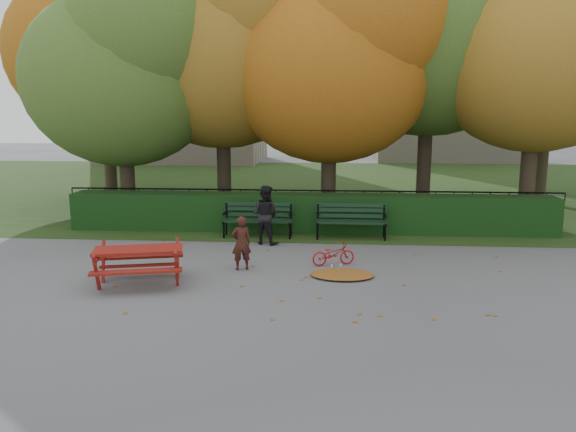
# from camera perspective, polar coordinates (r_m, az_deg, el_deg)

# --- Properties ---
(ground) EXTENTS (90.00, 90.00, 0.00)m
(ground) POSITION_cam_1_polar(r_m,az_deg,el_deg) (10.97, 1.23, -6.43)
(ground) COLOR slate
(ground) RESTS_ON ground
(grass_strip) EXTENTS (90.00, 90.00, 0.00)m
(grass_strip) POSITION_cam_1_polar(r_m,az_deg,el_deg) (24.69, 3.03, 3.12)
(grass_strip) COLOR #1D3615
(grass_strip) RESTS_ON ground
(building_left) EXTENTS (10.00, 7.00, 15.00)m
(building_left) POSITION_cam_1_polar(r_m,az_deg,el_deg) (37.95, -10.72, 16.91)
(building_left) COLOR #B09F8B
(building_left) RESTS_ON ground
(building_right) EXTENTS (9.00, 6.00, 12.00)m
(building_right) POSITION_cam_1_polar(r_m,az_deg,el_deg) (39.28, 15.78, 14.28)
(building_right) COLOR #B09F8B
(building_right) RESTS_ON ground
(hedge) EXTENTS (13.00, 0.90, 1.00)m
(hedge) POSITION_cam_1_polar(r_m,az_deg,el_deg) (15.22, 2.17, 0.33)
(hedge) COLOR black
(hedge) RESTS_ON ground
(iron_fence) EXTENTS (14.00, 0.04, 1.02)m
(iron_fence) POSITION_cam_1_polar(r_m,az_deg,el_deg) (16.01, 2.29, 0.97)
(iron_fence) COLOR black
(iron_fence) RESTS_ON ground
(tree_a) EXTENTS (5.88, 5.60, 7.48)m
(tree_a) POSITION_cam_1_polar(r_m,az_deg,el_deg) (17.10, -15.83, 14.60)
(tree_a) COLOR #2D241A
(tree_a) RESTS_ON ground
(tree_b) EXTENTS (6.72, 6.40, 8.79)m
(tree_b) POSITION_cam_1_polar(r_m,az_deg,el_deg) (17.61, -5.77, 17.69)
(tree_b) COLOR #2D241A
(tree_b) RESTS_ON ground
(tree_c) EXTENTS (6.30, 6.00, 8.00)m
(tree_c) POSITION_cam_1_polar(r_m,az_deg,el_deg) (16.51, 5.50, 16.16)
(tree_c) COLOR #2D241A
(tree_c) RESTS_ON ground
(tree_d) EXTENTS (7.14, 6.80, 9.58)m
(tree_d) POSITION_cam_1_polar(r_m,az_deg,el_deg) (18.22, 15.67, 18.97)
(tree_d) COLOR #2D241A
(tree_d) RESTS_ON ground
(tree_e) EXTENTS (6.09, 5.80, 8.16)m
(tree_e) POSITION_cam_1_polar(r_m,az_deg,el_deg) (17.40, 25.39, 15.79)
(tree_e) COLOR #2D241A
(tree_e) RESTS_ON ground
(tree_f) EXTENTS (6.93, 6.60, 9.19)m
(tree_f) POSITION_cam_1_polar(r_m,az_deg,el_deg) (21.30, -17.61, 16.81)
(tree_f) COLOR #2D241A
(tree_f) RESTS_ON ground
(tree_g) EXTENTS (6.30, 6.00, 8.55)m
(tree_g) POSITION_cam_1_polar(r_m,az_deg,el_deg) (21.78, 26.24, 15.24)
(tree_g) COLOR #2D241A
(tree_g) RESTS_ON ground
(bench_left) EXTENTS (1.80, 0.57, 0.88)m
(bench_left) POSITION_cam_1_polar(r_m,az_deg,el_deg) (14.55, -3.07, -0.08)
(bench_left) COLOR black
(bench_left) RESTS_ON ground
(bench_right) EXTENTS (1.80, 0.57, 0.88)m
(bench_right) POSITION_cam_1_polar(r_m,az_deg,el_deg) (14.43, 6.42, -0.21)
(bench_right) COLOR black
(bench_right) RESTS_ON ground
(picnic_table) EXTENTS (1.89, 1.66, 0.79)m
(picnic_table) POSITION_cam_1_polar(r_m,az_deg,el_deg) (10.88, -14.94, -3.98)
(picnic_table) COLOR maroon
(picnic_table) RESTS_ON ground
(leaf_pile) EXTENTS (1.47, 1.24, 0.09)m
(leaf_pile) POSITION_cam_1_polar(r_m,az_deg,el_deg) (11.18, 5.52, -5.92)
(leaf_pile) COLOR brown
(leaf_pile) RESTS_ON ground
(leaf_scatter) EXTENTS (9.00, 5.70, 0.01)m
(leaf_scatter) POSITION_cam_1_polar(r_m,az_deg,el_deg) (11.25, 1.31, -5.95)
(leaf_scatter) COLOR brown
(leaf_scatter) RESTS_ON ground
(child) EXTENTS (0.47, 0.39, 1.12)m
(child) POSITION_cam_1_polar(r_m,az_deg,el_deg) (11.51, -4.77, -2.76)
(child) COLOR #3A1912
(child) RESTS_ON ground
(adult) EXTENTS (0.86, 0.77, 1.45)m
(adult) POSITION_cam_1_polar(r_m,az_deg,el_deg) (13.69, -2.32, 0.13)
(adult) COLOR black
(adult) RESTS_ON ground
(bicycle) EXTENTS (0.98, 0.60, 0.49)m
(bicycle) POSITION_cam_1_polar(r_m,az_deg,el_deg) (11.91, 4.62, -3.87)
(bicycle) COLOR #B41013
(bicycle) RESTS_ON ground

